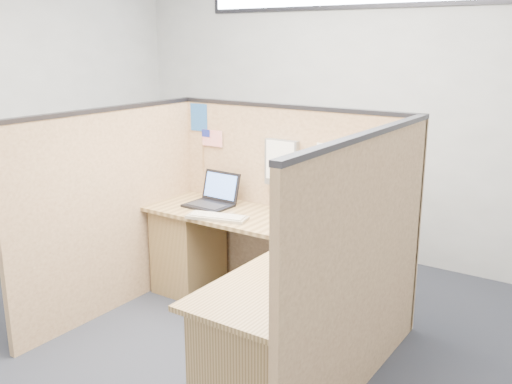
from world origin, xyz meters
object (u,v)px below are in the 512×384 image
Objects in this scene: l_desk at (257,286)px; keyboard at (217,217)px; laptop at (213,197)px; mouse at (352,245)px.

keyboard reaches higher than l_desk.
laptop is 0.38m from keyboard.
l_desk is 4.13× the size of keyboard.
laptop reaches higher than mouse.
laptop is 3.58× the size of mouse.
l_desk is 0.95m from laptop.
mouse is at bearing -14.00° from keyboard.
keyboard is 1.07m from mouse.
laptop is 0.76× the size of keyboard.
l_desk is 19.57× the size of mouse.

